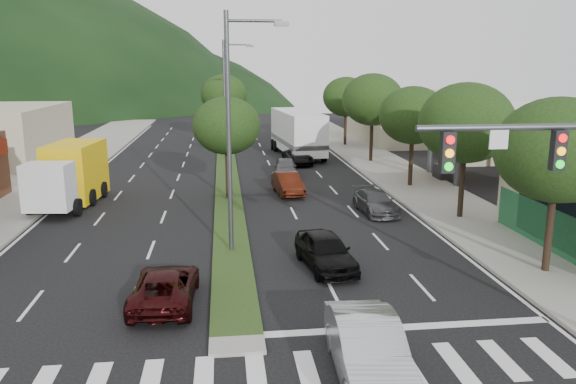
{
  "coord_description": "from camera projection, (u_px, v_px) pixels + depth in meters",
  "views": [
    {
      "loc": [
        -0.26,
        -15.18,
        7.83
      ],
      "look_at": [
        2.89,
        11.68,
        1.77
      ],
      "focal_mm": 35.0,
      "sensor_mm": 36.0,
      "label": 1
    }
  ],
  "objects": [
    {
      "name": "sidewalk_right",
      "position": [
        394.0,
        172.0,
        42.09
      ],
      "size": [
        5.0,
        90.0,
        0.15
      ],
      "primitive_type": "cube",
      "color": "gray",
      "rests_on": "ground"
    },
    {
      "name": "crosswalk",
      "position": [
        239.0,
        376.0,
        14.52
      ],
      "size": [
        19.0,
        2.2,
        0.01
      ],
      "primitive_type": "cube",
      "color": "silver",
      "rests_on": "ground"
    },
    {
      "name": "motorhome",
      "position": [
        297.0,
        132.0,
        49.96
      ],
      "size": [
        4.07,
        10.54,
        3.95
      ],
      "rotation": [
        0.0,
        0.0,
        0.09
      ],
      "color": "white",
      "rests_on": "ground"
    },
    {
      "name": "box_truck",
      "position": [
        71.0,
        177.0,
        32.26
      ],
      "size": [
        3.34,
        7.28,
        3.48
      ],
      "rotation": [
        0.0,
        0.0,
        3.03
      ],
      "color": "silver",
      "rests_on": "ground"
    },
    {
      "name": "ground",
      "position": [
        237.0,
        340.0,
        16.46
      ],
      "size": [
        160.0,
        160.0,
        0.0
      ],
      "primitive_type": "plane",
      "color": "black",
      "rests_on": "ground"
    },
    {
      "name": "streetlight_near",
      "position": [
        234.0,
        123.0,
        23.01
      ],
      "size": [
        2.6,
        0.25,
        10.0
      ],
      "color": "#47494C",
      "rests_on": "ground"
    },
    {
      "name": "sedan_silver",
      "position": [
        368.0,
        349.0,
        14.31
      ],
      "size": [
        1.84,
        4.8,
        1.56
      ],
      "primitive_type": "imported",
      "rotation": [
        0.0,
        0.0,
        -0.04
      ],
      "color": "#B3B6BC",
      "rests_on": "ground"
    },
    {
      "name": "tree_r_b",
      "position": [
        466.0,
        123.0,
        28.35
      ],
      "size": [
        4.8,
        4.8,
        6.94
      ],
      "color": "black",
      "rests_on": "sidewalk_right"
    },
    {
      "name": "tree_r_a",
      "position": [
        558.0,
        150.0,
        20.64
      ],
      "size": [
        4.6,
        4.6,
        6.63
      ],
      "color": "black",
      "rests_on": "sidewalk_right"
    },
    {
      "name": "tree_r_c",
      "position": [
        413.0,
        115.0,
        36.17
      ],
      "size": [
        4.4,
        4.4,
        6.48
      ],
      "color": "black",
      "rests_on": "sidewalk_right"
    },
    {
      "name": "streetlight_mid",
      "position": [
        227.0,
        94.0,
        47.24
      ],
      "size": [
        2.6,
        0.25,
        10.0
      ],
      "color": "#47494C",
      "rests_on": "ground"
    },
    {
      "name": "gas_canopy",
      "position": [
        501.0,
        113.0,
        38.92
      ],
      "size": [
        12.2,
        8.2,
        5.25
      ],
      "color": "silver",
      "rests_on": "ground"
    },
    {
      "name": "median",
      "position": [
        227.0,
        169.0,
        43.58
      ],
      "size": [
        1.6,
        56.0,
        0.12
      ],
      "primitive_type": "cube",
      "color": "#223814",
      "rests_on": "ground"
    },
    {
      "name": "car_queue_a",
      "position": [
        325.0,
        251.0,
        22.17
      ],
      "size": [
        2.25,
        4.39,
        1.43
      ],
      "primitive_type": "imported",
      "rotation": [
        0.0,
        0.0,
        0.14
      ],
      "color": "black",
      "rests_on": "ground"
    },
    {
      "name": "car_queue_b",
      "position": [
        375.0,
        202.0,
        30.6
      ],
      "size": [
        1.94,
        4.23,
        1.2
      ],
      "primitive_type": "imported",
      "rotation": [
        0.0,
        0.0,
        0.06
      ],
      "color": "#47464B",
      "rests_on": "ground"
    },
    {
      "name": "car_queue_e",
      "position": [
        285.0,
        167.0,
        40.79
      ],
      "size": [
        1.98,
        4.04,
        1.33
      ],
      "primitive_type": "imported",
      "rotation": [
        0.0,
        0.0,
        -0.11
      ],
      "color": "#4A494E",
      "rests_on": "ground"
    },
    {
      "name": "car_queue_c",
      "position": [
        288.0,
        184.0,
        35.11
      ],
      "size": [
        1.8,
        4.16,
        1.33
      ],
      "primitive_type": "imported",
      "rotation": [
        0.0,
        0.0,
        0.1
      ],
      "color": "#46170B",
      "rests_on": "ground"
    },
    {
      "name": "bldg_right_far",
      "position": [
        405.0,
        116.0,
        60.75
      ],
      "size": [
        10.0,
        16.0,
        5.2
      ],
      "primitive_type": "cube",
      "color": "#BCB595",
      "rests_on": "ground"
    },
    {
      "name": "tree_med_near",
      "position": [
        227.0,
        126.0,
        32.93
      ],
      "size": [
        4.0,
        4.0,
        6.02
      ],
      "color": "black",
      "rests_on": "median"
    },
    {
      "name": "tree_r_e",
      "position": [
        346.0,
        97.0,
        55.52
      ],
      "size": [
        4.6,
        4.6,
        6.71
      ],
      "color": "black",
      "rests_on": "sidewalk_right"
    },
    {
      "name": "suv_maroon",
      "position": [
        165.0,
        286.0,
        18.85
      ],
      "size": [
        2.19,
        4.47,
        1.22
      ],
      "primitive_type": "imported",
      "rotation": [
        0.0,
        0.0,
        3.1
      ],
      "color": "black",
      "rests_on": "ground"
    },
    {
      "name": "tree_med_far",
      "position": [
        224.0,
        94.0,
        58.0
      ],
      "size": [
        4.8,
        4.8,
        6.94
      ],
      "color": "black",
      "rests_on": "median"
    },
    {
      "name": "sidewalk_left",
      "position": [
        40.0,
        180.0,
        39.19
      ],
      "size": [
        6.0,
        90.0,
        0.15
      ],
      "primitive_type": "cube",
      "color": "gray",
      "rests_on": "ground"
    },
    {
      "name": "tree_r_d",
      "position": [
        373.0,
        100.0,
        45.76
      ],
      "size": [
        5.0,
        5.0,
        7.17
      ],
      "color": "black",
      "rests_on": "sidewalk_right"
    },
    {
      "name": "traffic_signal",
      "position": [
        574.0,
        189.0,
        14.98
      ],
      "size": [
        6.12,
        0.4,
        7.0
      ],
      "color": "#47494C",
      "rests_on": "ground"
    },
    {
      "name": "car_queue_d",
      "position": [
        298.0,
        157.0,
        45.83
      ],
      "size": [
        2.2,
        4.47,
        1.22
      ],
      "primitive_type": "imported",
      "rotation": [
        0.0,
        0.0,
        0.04
      ],
      "color": "black",
      "rests_on": "ground"
    }
  ]
}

